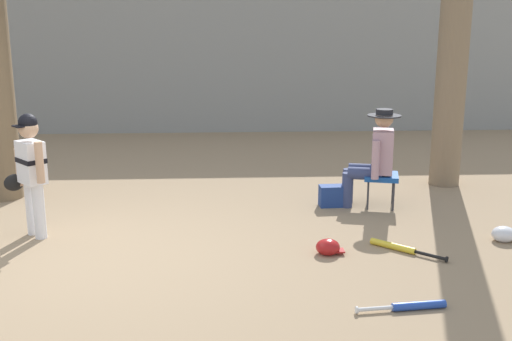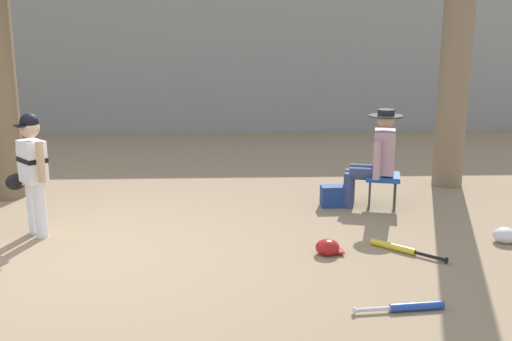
{
  "view_description": "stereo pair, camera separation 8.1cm",
  "coord_description": "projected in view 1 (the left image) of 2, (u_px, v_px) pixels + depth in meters",
  "views": [
    {
      "loc": [
        1.24,
        -5.6,
        2.2
      ],
      "look_at": [
        1.56,
        0.41,
        0.75
      ],
      "focal_mm": 43.22,
      "sensor_mm": 36.0,
      "label": 1
    },
    {
      "loc": [
        1.32,
        -5.6,
        2.2
      ],
      "look_at": [
        1.56,
        0.41,
        0.75
      ],
      "focal_mm": 43.22,
      "sensor_mm": 36.0,
      "label": 2
    }
  ],
  "objects": [
    {
      "name": "folding_stool",
      "position": [
        381.0,
        178.0,
        7.47
      ],
      "size": [
        0.48,
        0.48,
        0.41
      ],
      "color": "#194C9E",
      "rests_on": "ground"
    },
    {
      "name": "young_ballplayer",
      "position": [
        30.0,
        167.0,
        6.34
      ],
      "size": [
        0.55,
        0.48,
        1.31
      ],
      "color": "white",
      "rests_on": "ground"
    },
    {
      "name": "concrete_back_wall",
      "position": [
        161.0,
        55.0,
        12.39
      ],
      "size": [
        18.0,
        0.36,
        3.12
      ],
      "primitive_type": "cube",
      "color": "gray",
      "rests_on": "ground"
    },
    {
      "name": "batting_helmet_red",
      "position": [
        328.0,
        247.0,
        5.99
      ],
      "size": [
        0.28,
        0.21,
        0.16
      ],
      "color": "#A81919",
      "rests_on": "ground"
    },
    {
      "name": "batting_helmet_white",
      "position": [
        504.0,
        234.0,
        6.35
      ],
      "size": [
        0.29,
        0.22,
        0.17
      ],
      "color": "silver",
      "rests_on": "ground"
    },
    {
      "name": "ground_plane",
      "position": [
        95.0,
        259.0,
        5.88
      ],
      "size": [
        60.0,
        60.0,
        0.0
      ],
      "primitive_type": "plane",
      "color": "#937A5B"
    },
    {
      "name": "bat_yellow_trainer",
      "position": [
        399.0,
        248.0,
        6.08
      ],
      "size": [
        0.63,
        0.59,
        0.07
      ],
      "color": "yellow",
      "rests_on": "ground"
    },
    {
      "name": "seated_spectator",
      "position": [
        374.0,
        155.0,
        7.42
      ],
      "size": [
        0.68,
        0.54,
        1.2
      ],
      "color": "navy",
      "rests_on": "ground"
    },
    {
      "name": "bat_blue_youth",
      "position": [
        412.0,
        306.0,
        4.83
      ],
      "size": [
        0.74,
        0.13,
        0.07
      ],
      "color": "#2347AD",
      "rests_on": "ground"
    },
    {
      "name": "handbag_beside_stool",
      "position": [
        333.0,
        196.0,
        7.54
      ],
      "size": [
        0.35,
        0.2,
        0.26
      ],
      "primitive_type": "cube",
      "rotation": [
        0.0,
        0.0,
        0.05
      ],
      "color": "navy",
      "rests_on": "ground"
    }
  ]
}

